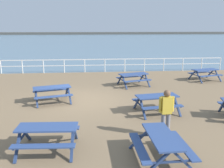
{
  "coord_description": "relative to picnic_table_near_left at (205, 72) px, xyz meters",
  "views": [
    {
      "loc": [
        0.42,
        -12.05,
        3.73
      ],
      "look_at": [
        1.53,
        0.13,
        0.8
      ],
      "focal_mm": 39.33,
      "sensor_mm": 36.0,
      "label": 1
    }
  ],
  "objects": [
    {
      "name": "distant_shoreline",
      "position": [
        -8.35,
        91.78,
        -0.58
      ],
      "size": [
        142.0,
        6.0,
        1.8
      ],
      "primitive_type": "cube",
      "color": "#4C4C47",
      "rests_on": "ground"
    },
    {
      "name": "picnic_table_far_right",
      "position": [
        -5.06,
        -6.03,
        0.0
      ],
      "size": [
        1.99,
        1.75,
        0.8
      ],
      "rotation": [
        0.0,
        0.0,
        0.14
      ],
      "color": "#334C84",
      "rests_on": "ground"
    },
    {
      "name": "picnic_table_far_left",
      "position": [
        -5.99,
        -9.91,
        0.0
      ],
      "size": [
        1.58,
        1.83,
        0.8
      ],
      "rotation": [
        0.0,
        0.0,
        1.59
      ],
      "color": "#334C84",
      "rests_on": "ground"
    },
    {
      "name": "seaward_railing",
      "position": [
        -8.35,
        3.78,
        0.15
      ],
      "size": [
        23.07,
        0.07,
        1.08
      ],
      "color": "white",
      "rests_on": "ground"
    },
    {
      "name": "sea_band",
      "position": [
        -8.35,
        48.78,
        -0.58
      ],
      "size": [
        142.0,
        90.0,
        0.01
      ],
      "primitive_type": "cube",
      "color": "slate",
      "rests_on": "ground"
    },
    {
      "name": "ground_plane",
      "position": [
        -8.35,
        -3.97,
        -0.68
      ],
      "size": [
        30.0,
        24.0,
        0.2
      ],
      "primitive_type": "cube",
      "color": "#846B4C"
    },
    {
      "name": "picnic_table_mid_centre",
      "position": [
        -9.82,
        -4.06,
        0.0
      ],
      "size": [
        2.13,
        1.91,
        0.8
      ],
      "rotation": [
        0.0,
        0.0,
        0.26
      ],
      "color": "#334C84",
      "rests_on": "ground"
    },
    {
      "name": "picnic_table_corner",
      "position": [
        -9.25,
        -9.01,
        0.0
      ],
      "size": [
        1.88,
        1.63,
        0.8
      ],
      "rotation": [
        0.0,
        0.0,
        -0.05
      ],
      "color": "#334C84",
      "rests_on": "ground"
    },
    {
      "name": "picnic_table_near_left",
      "position": [
        0.0,
        0.0,
        0.0
      ],
      "size": [
        2.1,
        1.89,
        0.8
      ],
      "rotation": [
        0.0,
        0.0,
        0.24
      ],
      "color": "#334C84",
      "rests_on": "ground"
    },
    {
      "name": "visitor",
      "position": [
        -5.41,
        -8.43,
        0.36
      ],
      "size": [
        0.53,
        0.25,
        1.66
      ],
      "rotation": [
        0.0,
        0.0,
        1.65
      ],
      "color": "slate",
      "rests_on": "ground"
    },
    {
      "name": "picnic_table_near_right",
      "position": [
        -5.21,
        -1.07,
        0.0
      ],
      "size": [
        2.14,
        1.93,
        0.8
      ],
      "rotation": [
        0.0,
        0.0,
        0.27
      ],
      "color": "#334C84",
      "rests_on": "ground"
    }
  ]
}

